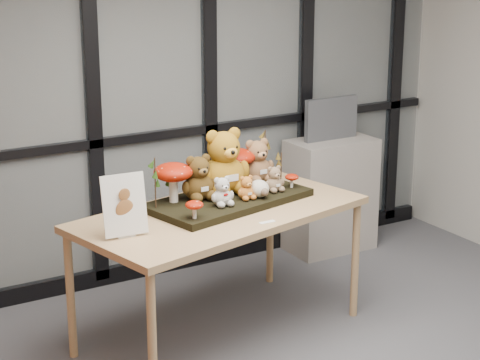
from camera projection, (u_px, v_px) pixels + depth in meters
room_shell at (381, 110)px, 3.96m from camera, size 5.00×5.00×5.00m
glass_partition at (153, 85)px, 6.07m from camera, size 4.90×0.06×2.78m
display_table at (220, 220)px, 5.28m from camera, size 1.92×1.25×0.83m
diorama_tray at (228, 200)px, 5.39m from camera, size 1.10×0.72×0.04m
bear_pooh_yellow at (223, 158)px, 5.40m from camera, size 0.41×0.38×0.45m
bear_brown_medium at (198, 175)px, 5.29m from camera, size 0.28×0.26×0.31m
bear_tan_back at (257, 158)px, 5.65m from camera, size 0.28×0.27×0.32m
bear_small_yellow at (246, 186)px, 5.31m from camera, size 0.15×0.14×0.16m
bear_white_bow at (222, 190)px, 5.18m from camera, size 0.18×0.17×0.20m
bear_beige_small at (274, 177)px, 5.47m from camera, size 0.16×0.15×0.18m
plush_cream_hedgehog at (259, 188)px, 5.35m from camera, size 0.11×0.10×0.12m
mushroom_back_left at (173, 181)px, 5.24m from camera, size 0.24×0.24×0.27m
mushroom_back_right at (237, 165)px, 5.61m from camera, size 0.23×0.23×0.26m
mushroom_front_left at (194, 209)px, 4.96m from camera, size 0.10×0.10×0.12m
mushroom_front_right at (292, 180)px, 5.55m from camera, size 0.09×0.09×0.10m
sprig_green_far_left at (155, 183)px, 5.12m from camera, size 0.05×0.05×0.31m
sprig_green_mid_left at (171, 182)px, 5.28m from camera, size 0.05×0.05×0.23m
sprig_dry_far_right at (265, 155)px, 5.69m from camera, size 0.05×0.05×0.33m
sprig_dry_mid_right at (281, 168)px, 5.63m from camera, size 0.05×0.05×0.21m
sprig_green_centre at (198, 176)px, 5.44m from camera, size 0.05×0.05×0.21m
sign_holder at (125, 207)px, 4.78m from camera, size 0.25×0.09×0.35m
label_card at (267, 222)px, 5.05m from camera, size 0.10×0.03×0.00m
cabinet at (330, 195)px, 6.84m from camera, size 0.67×0.39×0.89m
monitor at (331, 119)px, 6.68m from camera, size 0.46×0.05×0.33m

